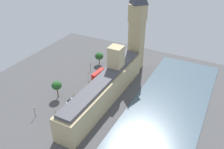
% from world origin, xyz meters
% --- Properties ---
extents(ground_plane, '(140.23, 140.23, 0.00)m').
position_xyz_m(ground_plane, '(0.00, 0.00, 0.00)').
color(ground_plane, '#4C4C4F').
extents(river_thames, '(35.83, 126.21, 0.25)m').
position_xyz_m(river_thames, '(-32.88, 0.00, 0.12)').
color(river_thames, '#475B6B').
rests_on(river_thames, ground).
extents(parliament_building, '(10.80, 70.23, 25.53)m').
position_xyz_m(parliament_building, '(-1.99, -1.37, 7.49)').
color(parliament_building, tan).
rests_on(parliament_building, ground).
extents(clock_tower, '(8.92, 8.92, 54.79)m').
position_xyz_m(clock_tower, '(-2.25, -39.63, 28.35)').
color(clock_tower, tan).
rests_on(clock_tower, ground).
extents(double_decker_bus_trailing, '(2.89, 10.57, 4.75)m').
position_xyz_m(double_decker_bus_trailing, '(12.17, -17.03, 2.63)').
color(double_decker_bus_trailing, red).
rests_on(double_decker_bus_trailing, ground).
extents(car_black_far_end, '(2.18, 4.54, 1.74)m').
position_xyz_m(car_black_far_end, '(9.89, 1.44, 0.89)').
color(car_black_far_end, black).
rests_on(car_black_far_end, ground).
extents(car_white_leading, '(2.10, 4.82, 1.74)m').
position_xyz_m(car_white_leading, '(12.92, 10.08, 0.89)').
color(car_white_leading, silver).
rests_on(car_white_leading, ground).
extents(car_blue_corner, '(2.02, 4.43, 1.74)m').
position_xyz_m(car_blue_corner, '(10.88, 22.06, 0.89)').
color(car_blue_corner, navy).
rests_on(car_blue_corner, ground).
extents(pedestrian_by_river_gate, '(0.55, 0.64, 1.71)m').
position_xyz_m(pedestrian_by_river_gate, '(5.53, 1.78, 0.77)').
color(pedestrian_by_river_gate, navy).
rests_on(pedestrian_by_river_gate, ground).
extents(pedestrian_opposite_hall, '(0.55, 0.64, 1.66)m').
position_xyz_m(pedestrian_opposite_hall, '(5.18, 13.23, 0.74)').
color(pedestrian_opposite_hall, gray).
rests_on(pedestrian_opposite_hall, ground).
extents(plane_tree_under_trees, '(5.24, 5.24, 9.67)m').
position_xyz_m(plane_tree_under_trees, '(21.41, 9.11, 7.38)').
color(plane_tree_under_trees, brown).
rests_on(plane_tree_under_trees, ground).
extents(plane_tree_kerbside, '(5.54, 5.54, 8.23)m').
position_xyz_m(plane_tree_kerbside, '(20.53, -32.89, 5.85)').
color(plane_tree_kerbside, brown).
rests_on(plane_tree_kerbside, ground).
extents(street_lamp_near_tower, '(0.56, 0.56, 6.27)m').
position_xyz_m(street_lamp_near_tower, '(20.99, -22.82, 4.38)').
color(street_lamp_near_tower, black).
rests_on(street_lamp_near_tower, ground).
extents(street_lamp_midblock, '(0.56, 0.56, 5.80)m').
position_xyz_m(street_lamp_midblock, '(21.09, 26.57, 4.09)').
color(street_lamp_midblock, black).
rests_on(street_lamp_midblock, ground).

